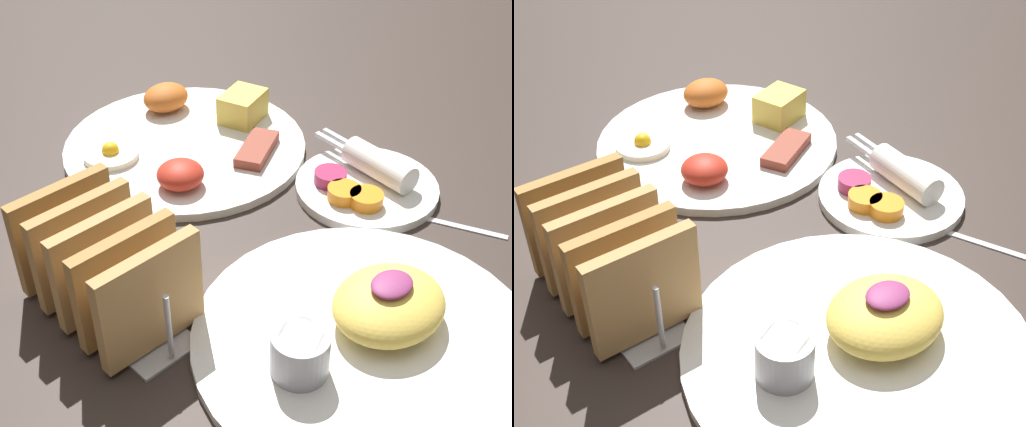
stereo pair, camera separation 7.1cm
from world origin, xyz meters
TOP-DOWN VIEW (x-y plane):
  - ground_plane at (0.00, 0.00)m, footprint 3.00×3.00m
  - plate_breakfast at (0.05, 0.21)m, footprint 0.29×0.29m
  - plate_condiments at (0.13, 0.00)m, footprint 0.16×0.17m
  - plate_foreground at (-0.04, -0.14)m, footprint 0.30×0.30m
  - toast_rack at (-0.17, 0.04)m, footprint 0.10×0.18m
  - teaspoon at (0.14, -0.07)m, footprint 0.06×0.12m

SIDE VIEW (x-z plane):
  - ground_plane at x=0.00m, z-range 0.00..0.00m
  - teaspoon at x=0.14m, z-range 0.00..0.01m
  - plate_breakfast at x=0.05m, z-range -0.01..0.03m
  - plate_condiments at x=0.13m, z-range -0.01..0.03m
  - plate_foreground at x=-0.04m, z-range -0.01..0.04m
  - toast_rack at x=-0.17m, z-range 0.00..0.10m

